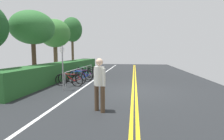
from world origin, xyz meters
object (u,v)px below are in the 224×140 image
bicycle_0 (69,80)px  tree_extra (72,30)px  bicycle_1 (72,79)px  bicycle_6 (91,71)px  tree_mid (33,28)px  bicycle_4 (84,74)px  tree_far_right (55,34)px  bike_rack (81,71)px  bicycle_5 (86,72)px  bicycle_2 (79,76)px  sign_post_near (63,64)px  bicycle_3 (81,75)px  pedestrian (99,81)px

bicycle_0 → tree_extra: 11.01m
bicycle_1 → tree_extra: size_ratio=0.30×
bicycle_0 → bicycle_6: bearing=-1.2°
bicycle_1 → tree_mid: 4.12m
bicycle_4 → tree_far_right: bearing=52.4°
bike_rack → bicycle_5: bike_rack is taller
bicycle_2 → bicycle_4: bicycle_2 is taller
tree_extra → bicycle_0: bearing=-161.0°
bicycle_5 → tree_mid: tree_mid is taller
bike_rack → tree_extra: bearing=24.1°
bike_rack → bicycle_2: bearing=-172.9°
bicycle_2 → bicycle_4: (1.60, 0.12, -0.04)m
sign_post_near → tree_extra: 11.75m
tree_extra → bicycle_2: bearing=-157.4°
bicycle_5 → bike_rack: bearing=-175.5°
bicycle_4 → bicycle_6: bicycle_6 is taller
bicycle_0 → tree_far_right: 7.37m
tree_extra → bicycle_5: bearing=-151.4°
tree_far_right → bike_rack: bearing=-134.7°
bicycle_0 → tree_mid: 4.29m
tree_mid → bike_rack: bearing=-68.4°
sign_post_near → tree_extra: (10.80, 3.48, 3.04)m
bicycle_6 → sign_post_near: (-5.62, -0.06, 0.97)m
tree_far_right → bicycle_3: bearing=-134.4°
bike_rack → bicycle_2: 0.88m
bicycle_2 → bicycle_5: size_ratio=0.98×
bicycle_5 → bicycle_2: bearing=-174.6°
bicycle_0 → pedestrian: 4.65m
tree_far_right → bicycle_0: bearing=-148.6°
pedestrian → sign_post_near: bearing=41.3°
bike_rack → sign_post_near: bearing=-177.4°
bicycle_2 → bicycle_6: size_ratio=1.02×
bicycle_0 → tree_mid: size_ratio=0.38×
bicycle_2 → tree_far_right: size_ratio=0.37×
pedestrian → tree_far_right: tree_far_right is taller
sign_post_near → tree_mid: size_ratio=0.49×
tree_mid → tree_extra: size_ratio=0.78×
bike_rack → bicycle_4: 0.82m
bicycle_5 → tree_far_right: size_ratio=0.37×
bike_rack → tree_extra: tree_extra is taller
bicycle_1 → bicycle_5: size_ratio=0.96×
tree_far_right → bicycle_4: bearing=-127.6°
bicycle_6 → tree_far_right: 4.91m
bicycle_0 → bicycle_2: 1.42m
bicycle_6 → tree_far_right: bearing=71.8°
bicycle_4 → bicycle_3: bearing=-177.5°
pedestrian → tree_extra: tree_extra is taller
pedestrian → tree_extra: size_ratio=0.29×
bike_rack → bicycle_1: bearing=177.7°
bike_rack → bicycle_3: 0.28m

